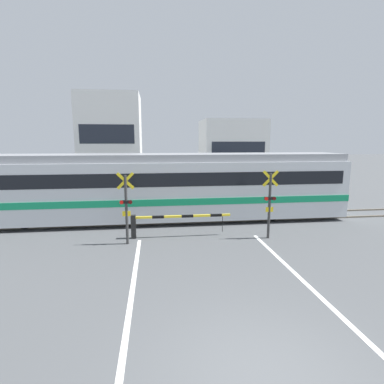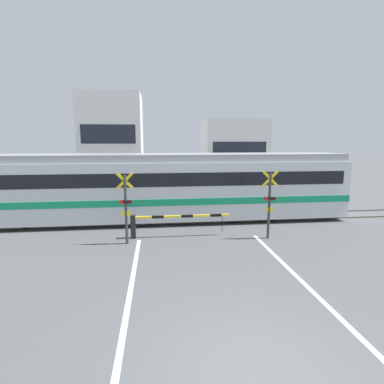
{
  "view_description": "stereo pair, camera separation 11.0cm",
  "coord_description": "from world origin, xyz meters",
  "px_view_note": "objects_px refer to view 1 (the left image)",
  "views": [
    {
      "loc": [
        -1.8,
        -4.38,
        4.08
      ],
      "look_at": [
        0.0,
        9.93,
        1.6
      ],
      "focal_mm": 28.0,
      "sensor_mm": 36.0,
      "label": 1
    },
    {
      "loc": [
        -1.69,
        -4.39,
        4.08
      ],
      "look_at": [
        0.0,
        9.93,
        1.6
      ],
      "focal_mm": 28.0,
      "sensor_mm": 36.0,
      "label": 2
    }
  ],
  "objects_px": {
    "crossing_barrier_near": "(162,221)",
    "crossing_signal_right": "(270,201)",
    "commuter_train": "(154,186)",
    "crossing_signal_left": "(126,205)",
    "crossing_barrier_far": "(208,194)"
  },
  "relations": [
    {
      "from": "crossing_barrier_near",
      "to": "crossing_signal_right",
      "type": "distance_m",
      "value": 4.59
    },
    {
      "from": "commuter_train",
      "to": "crossing_signal_left",
      "type": "distance_m",
      "value": 3.6
    },
    {
      "from": "commuter_train",
      "to": "crossing_barrier_far",
      "type": "height_order",
      "value": "commuter_train"
    },
    {
      "from": "crossing_signal_left",
      "to": "crossing_signal_right",
      "type": "bearing_deg",
      "value": 0.0
    },
    {
      "from": "commuter_train",
      "to": "crossing_signal_right",
      "type": "distance_m",
      "value": 5.88
    },
    {
      "from": "crossing_barrier_near",
      "to": "crossing_barrier_far",
      "type": "xyz_separation_m",
      "value": [
        3.06,
        6.03,
        0.0
      ]
    },
    {
      "from": "crossing_barrier_far",
      "to": "crossing_signal_right",
      "type": "height_order",
      "value": "crossing_signal_right"
    },
    {
      "from": "crossing_signal_right",
      "to": "crossing_signal_left",
      "type": "bearing_deg",
      "value": 180.0
    },
    {
      "from": "crossing_barrier_near",
      "to": "crossing_signal_left",
      "type": "relative_size",
      "value": 1.48
    },
    {
      "from": "commuter_train",
      "to": "crossing_signal_right",
      "type": "xyz_separation_m",
      "value": [
        4.77,
        -3.42,
        -0.24
      ]
    },
    {
      "from": "crossing_barrier_far",
      "to": "crossing_barrier_near",
      "type": "bearing_deg",
      "value": -116.9
    },
    {
      "from": "commuter_train",
      "to": "crossing_barrier_far",
      "type": "relative_size",
      "value": 4.58
    },
    {
      "from": "crossing_barrier_near",
      "to": "crossing_signal_left",
      "type": "xyz_separation_m",
      "value": [
        -1.4,
        -0.67,
        0.87
      ]
    },
    {
      "from": "crossing_barrier_near",
      "to": "commuter_train",
      "type": "bearing_deg",
      "value": 96.45
    },
    {
      "from": "crossing_barrier_far",
      "to": "crossing_signal_left",
      "type": "distance_m",
      "value": 8.1
    }
  ]
}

